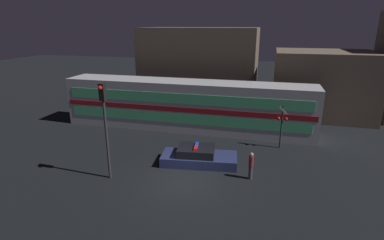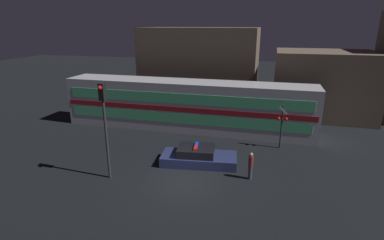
{
  "view_description": "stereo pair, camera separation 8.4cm",
  "coord_description": "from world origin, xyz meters",
  "px_view_note": "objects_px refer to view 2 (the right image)",
  "views": [
    {
      "loc": [
        4.17,
        -14.12,
        8.33
      ],
      "look_at": [
        -1.0,
        5.68,
        1.79
      ],
      "focal_mm": 28.0,
      "sensor_mm": 36.0,
      "label": 1
    },
    {
      "loc": [
        4.25,
        -14.1,
        8.33
      ],
      "look_at": [
        -1.0,
        5.68,
        1.79
      ],
      "focal_mm": 28.0,
      "sensor_mm": 36.0,
      "label": 2
    }
  ],
  "objects_px": {
    "train": "(187,105)",
    "pedestrian": "(251,166)",
    "traffic_light_corner": "(104,116)",
    "crossing_signal_near": "(282,124)",
    "police_car": "(198,157)"
  },
  "relations": [
    {
      "from": "train",
      "to": "pedestrian",
      "type": "bearing_deg",
      "value": -52.09
    },
    {
      "from": "pedestrian",
      "to": "traffic_light_corner",
      "type": "height_order",
      "value": "traffic_light_corner"
    },
    {
      "from": "crossing_signal_near",
      "to": "police_car",
      "type": "bearing_deg",
      "value": -142.26
    },
    {
      "from": "traffic_light_corner",
      "to": "pedestrian",
      "type": "bearing_deg",
      "value": 13.77
    },
    {
      "from": "police_car",
      "to": "pedestrian",
      "type": "height_order",
      "value": "pedestrian"
    },
    {
      "from": "crossing_signal_near",
      "to": "traffic_light_corner",
      "type": "bearing_deg",
      "value": -143.75
    },
    {
      "from": "crossing_signal_near",
      "to": "traffic_light_corner",
      "type": "height_order",
      "value": "traffic_light_corner"
    },
    {
      "from": "train",
      "to": "crossing_signal_near",
      "type": "bearing_deg",
      "value": -18.14
    },
    {
      "from": "train",
      "to": "police_car",
      "type": "xyz_separation_m",
      "value": [
        2.53,
        -6.32,
        -1.55
      ]
    },
    {
      "from": "train",
      "to": "police_car",
      "type": "relative_size",
      "value": 4.2
    },
    {
      "from": "pedestrian",
      "to": "crossing_signal_near",
      "type": "distance_m",
      "value": 5.39
    },
    {
      "from": "train",
      "to": "traffic_light_corner",
      "type": "relative_size",
      "value": 3.76
    },
    {
      "from": "police_car",
      "to": "traffic_light_corner",
      "type": "xyz_separation_m",
      "value": [
        -4.44,
        -3.05,
        3.25
      ]
    },
    {
      "from": "police_car",
      "to": "pedestrian",
      "type": "bearing_deg",
      "value": -26.65
    },
    {
      "from": "pedestrian",
      "to": "traffic_light_corner",
      "type": "bearing_deg",
      "value": -166.23
    }
  ]
}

